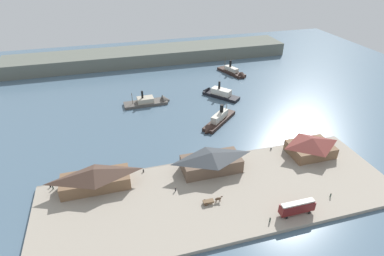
{
  "coord_description": "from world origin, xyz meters",
  "views": [
    {
      "loc": [
        -27.8,
        -88.33,
        67.22
      ],
      "look_at": [
        1.63,
        16.54,
        2.0
      ],
      "focal_mm": 29.02,
      "sensor_mm": 36.0,
      "label": 1
    }
  ],
  "objects_px": {
    "street_tram": "(297,207)",
    "ferry_approaching_east": "(217,122)",
    "pedestrian_by_tram": "(331,195)",
    "mooring_post_east": "(50,186)",
    "pedestrian_near_west_shed": "(270,220)",
    "ferry_approaching_west": "(152,101)",
    "ferry_shed_west_terminal": "(211,161)",
    "horse_cart": "(212,200)",
    "mooring_post_west": "(271,148)",
    "pedestrian_at_waters_edge": "(53,187)",
    "ferry_shed_customs_shed": "(95,178)",
    "ferry_near_quay": "(217,93)",
    "pedestrian_walking_east": "(175,189)",
    "ferry_outer_harbor": "(234,73)",
    "ferry_shed_east_terminal": "(311,146)",
    "mooring_post_center_west": "(143,171)"
  },
  "relations": [
    {
      "from": "street_tram",
      "to": "mooring_post_center_west",
      "type": "bearing_deg",
      "value": 142.2
    },
    {
      "from": "ferry_shed_east_terminal",
      "to": "ferry_outer_harbor",
      "type": "distance_m",
      "value": 83.86
    },
    {
      "from": "street_tram",
      "to": "ferry_approaching_west",
      "type": "bearing_deg",
      "value": 108.17
    },
    {
      "from": "pedestrian_at_waters_edge",
      "to": "pedestrian_near_west_shed",
      "type": "bearing_deg",
      "value": -27.12
    },
    {
      "from": "horse_cart",
      "to": "pedestrian_walking_east",
      "type": "height_order",
      "value": "horse_cart"
    },
    {
      "from": "ferry_approaching_east",
      "to": "street_tram",
      "type": "bearing_deg",
      "value": -85.87
    },
    {
      "from": "mooring_post_east",
      "to": "ferry_shed_west_terminal",
      "type": "bearing_deg",
      "value": -5.75
    },
    {
      "from": "ferry_shed_west_terminal",
      "to": "ferry_approaching_east",
      "type": "xyz_separation_m",
      "value": [
        12.74,
        29.96,
        -3.2
      ]
    },
    {
      "from": "mooring_post_east",
      "to": "ferry_shed_east_terminal",
      "type": "bearing_deg",
      "value": -4.02
    },
    {
      "from": "ferry_approaching_west",
      "to": "ferry_outer_harbor",
      "type": "bearing_deg",
      "value": 25.28
    },
    {
      "from": "pedestrian_near_west_shed",
      "to": "ferry_approaching_west",
      "type": "bearing_deg",
      "value": 102.6
    },
    {
      "from": "horse_cart",
      "to": "mooring_post_west",
      "type": "height_order",
      "value": "horse_cart"
    },
    {
      "from": "horse_cart",
      "to": "ferry_near_quay",
      "type": "xyz_separation_m",
      "value": [
        27.55,
        72.13,
        -0.59
      ]
    },
    {
      "from": "ferry_near_quay",
      "to": "ferry_shed_customs_shed",
      "type": "bearing_deg",
      "value": -137.19
    },
    {
      "from": "street_tram",
      "to": "ferry_approaching_east",
      "type": "xyz_separation_m",
      "value": [
        -3.99,
        55.33,
        -2.21
      ]
    },
    {
      "from": "pedestrian_at_waters_edge",
      "to": "ferry_outer_harbor",
      "type": "xyz_separation_m",
      "value": [
        92.94,
        78.6,
        -0.63
      ]
    },
    {
      "from": "horse_cart",
      "to": "pedestrian_at_waters_edge",
      "type": "bearing_deg",
      "value": 157.46
    },
    {
      "from": "mooring_post_east",
      "to": "ferry_near_quay",
      "type": "relative_size",
      "value": 0.05
    },
    {
      "from": "ferry_shed_customs_shed",
      "to": "ferry_near_quay",
      "type": "bearing_deg",
      "value": 42.81
    },
    {
      "from": "street_tram",
      "to": "pedestrian_near_west_shed",
      "type": "xyz_separation_m",
      "value": [
        -8.51,
        -0.73,
        -1.73
      ]
    },
    {
      "from": "ferry_shed_west_terminal",
      "to": "mooring_post_center_west",
      "type": "xyz_separation_m",
      "value": [
        -22.25,
        4.86,
        -3.03
      ]
    },
    {
      "from": "ferry_approaching_west",
      "to": "ferry_shed_west_terminal",
      "type": "bearing_deg",
      "value": -79.68
    },
    {
      "from": "mooring_post_east",
      "to": "ferry_approaching_east",
      "type": "xyz_separation_m",
      "value": [
        64.2,
        24.77,
        -0.17
      ]
    },
    {
      "from": "ferry_shed_west_terminal",
      "to": "mooring_post_center_west",
      "type": "height_order",
      "value": "ferry_shed_west_terminal"
    },
    {
      "from": "ferry_shed_east_terminal",
      "to": "mooring_post_center_west",
      "type": "bearing_deg",
      "value": 174.33
    },
    {
      "from": "pedestrian_at_waters_edge",
      "to": "mooring_post_east",
      "type": "distance_m",
      "value": 1.53
    },
    {
      "from": "ferry_outer_harbor",
      "to": "ferry_shed_customs_shed",
      "type": "bearing_deg",
      "value": -134.55
    },
    {
      "from": "horse_cart",
      "to": "pedestrian_at_waters_edge",
      "type": "distance_m",
      "value": 49.45
    },
    {
      "from": "ferry_shed_customs_shed",
      "to": "ferry_near_quay",
      "type": "xyz_separation_m",
      "value": [
        60.13,
        55.69,
        -3.2
      ]
    },
    {
      "from": "pedestrian_by_tram",
      "to": "pedestrian_walking_east",
      "type": "relative_size",
      "value": 1.01
    },
    {
      "from": "street_tram",
      "to": "pedestrian_at_waters_edge",
      "type": "distance_m",
      "value": 73.43
    },
    {
      "from": "ferry_near_quay",
      "to": "horse_cart",
      "type": "bearing_deg",
      "value": -110.9
    },
    {
      "from": "horse_cart",
      "to": "ferry_approaching_west",
      "type": "bearing_deg",
      "value": 94.43
    },
    {
      "from": "mooring_post_west",
      "to": "ferry_outer_harbor",
      "type": "relative_size",
      "value": 0.04
    },
    {
      "from": "pedestrian_by_tram",
      "to": "mooring_post_east",
      "type": "distance_m",
      "value": 86.39
    },
    {
      "from": "pedestrian_near_west_shed",
      "to": "pedestrian_walking_east",
      "type": "height_order",
      "value": "pedestrian_near_west_shed"
    },
    {
      "from": "pedestrian_at_waters_edge",
      "to": "ferry_near_quay",
      "type": "bearing_deg",
      "value": 35.99
    },
    {
      "from": "pedestrian_near_west_shed",
      "to": "ferry_near_quay",
      "type": "xyz_separation_m",
      "value": [
        14.45,
        83.27,
        -0.43
      ]
    },
    {
      "from": "street_tram",
      "to": "pedestrian_walking_east",
      "type": "height_order",
      "value": "street_tram"
    },
    {
      "from": "horse_cart",
      "to": "ferry_shed_west_terminal",
      "type": "bearing_deg",
      "value": 71.97
    },
    {
      "from": "ferry_shed_east_terminal",
      "to": "ferry_outer_harbor",
      "type": "xyz_separation_m",
      "value": [
        5.04,
        83.65,
        -3.32
      ]
    },
    {
      "from": "ferry_shed_customs_shed",
      "to": "pedestrian_walking_east",
      "type": "bearing_deg",
      "value": -20.11
    },
    {
      "from": "mooring_post_east",
      "to": "mooring_post_west",
      "type": "distance_m",
      "value": 76.68
    },
    {
      "from": "ferry_shed_customs_shed",
      "to": "horse_cart",
      "type": "relative_size",
      "value": 3.52
    },
    {
      "from": "ferry_near_quay",
      "to": "pedestrian_near_west_shed",
      "type": "bearing_deg",
      "value": -99.84
    },
    {
      "from": "ferry_shed_customs_shed",
      "to": "ferry_approaching_west",
      "type": "bearing_deg",
      "value": 64.34
    },
    {
      "from": "mooring_post_west",
      "to": "ferry_approaching_east",
      "type": "height_order",
      "value": "ferry_approaching_east"
    },
    {
      "from": "ferry_shed_west_terminal",
      "to": "pedestrian_near_west_shed",
      "type": "height_order",
      "value": "ferry_shed_west_terminal"
    },
    {
      "from": "ferry_outer_harbor",
      "to": "mooring_post_east",
      "type": "bearing_deg",
      "value": -140.49
    },
    {
      "from": "pedestrian_by_tram",
      "to": "mooring_post_east",
      "type": "bearing_deg",
      "value": 161.44
    }
  ]
}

